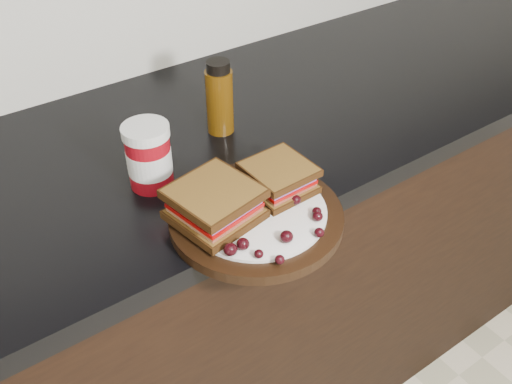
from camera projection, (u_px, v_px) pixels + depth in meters
base_cabinets at (198, 303)px, 1.39m from camera, size 3.96×0.58×0.86m
countertop at (184, 150)px, 1.11m from camera, size 3.98×0.60×0.04m
plate at (256, 217)px, 0.91m from camera, size 0.28×0.28×0.02m
sandwich_left at (215, 204)px, 0.87m from camera, size 0.14×0.14×0.06m
sandwich_right at (279, 178)px, 0.93m from camera, size 0.11×0.11×0.05m
grape_0 at (230, 249)px, 0.82m from camera, size 0.02×0.02×0.02m
grape_1 at (243, 244)px, 0.83m from camera, size 0.02×0.02×0.02m
grape_2 at (259, 254)px, 0.82m from camera, size 0.01×0.01×0.01m
grape_3 at (280, 260)px, 0.81m from camera, size 0.01×0.01×0.01m
grape_4 at (287, 237)px, 0.84m from camera, size 0.02×0.02×0.02m
grape_5 at (287, 236)px, 0.84m from camera, size 0.02×0.02×0.02m
grape_6 at (319, 233)px, 0.85m from camera, size 0.02×0.02×0.01m
grape_7 at (318, 216)px, 0.88m from camera, size 0.02×0.02×0.02m
grape_8 at (317, 211)px, 0.89m from camera, size 0.02×0.02×0.01m
grape_9 at (296, 200)px, 0.91m from camera, size 0.02×0.02×0.02m
grape_10 at (295, 183)px, 0.94m from camera, size 0.02×0.02×0.02m
grape_11 at (279, 184)px, 0.94m from camera, size 0.02×0.02×0.02m
grape_12 at (281, 181)px, 0.95m from camera, size 0.02×0.02×0.02m
grape_13 at (207, 197)px, 0.92m from camera, size 0.02×0.02×0.02m
grape_14 at (211, 209)px, 0.89m from camera, size 0.02×0.02×0.02m
grape_15 at (228, 217)px, 0.88m from camera, size 0.02×0.02×0.02m
grape_16 at (205, 231)px, 0.85m from camera, size 0.02×0.02×0.02m
grape_17 at (215, 205)px, 0.90m from camera, size 0.02×0.02×0.02m
grape_18 at (196, 215)px, 0.88m from camera, size 0.02×0.02×0.02m
grape_19 at (210, 220)px, 0.87m from camera, size 0.02×0.02×0.02m
condiment_jar at (149, 156)px, 0.96m from camera, size 0.08×0.08×0.12m
oil_bottle at (219, 97)px, 1.09m from camera, size 0.06×0.06×0.15m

